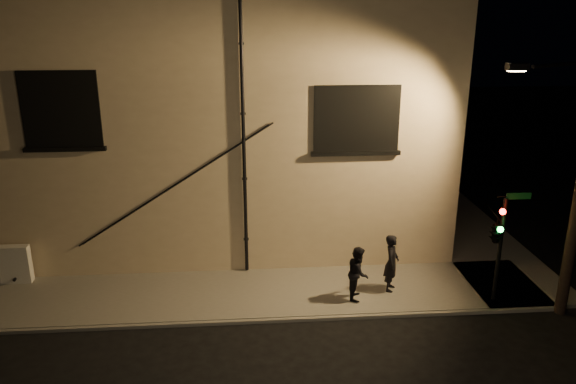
{
  "coord_description": "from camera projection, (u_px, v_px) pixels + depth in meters",
  "views": [
    {
      "loc": [
        -1.78,
        -13.46,
        8.21
      ],
      "look_at": [
        -0.56,
        1.8,
        3.12
      ],
      "focal_mm": 35.0,
      "sensor_mm": 36.0,
      "label": 1
    }
  ],
  "objects": [
    {
      "name": "building",
      "position": [
        213.0,
        106.0,
        22.35
      ],
      "size": [
        16.2,
        12.23,
        8.8
      ],
      "color": "beige",
      "rests_on": "ground"
    },
    {
      "name": "ground",
      "position": [
        314.0,
        319.0,
        15.46
      ],
      "size": [
        90.0,
        90.0,
        0.0
      ],
      "primitive_type": "plane",
      "color": "black"
    },
    {
      "name": "utility_cabinet",
      "position": [
        0.0,
        265.0,
        17.08
      ],
      "size": [
        1.82,
        0.31,
        1.2
      ],
      "primitive_type": "cube",
      "color": "silver",
      "rests_on": "sidewalk"
    },
    {
      "name": "sidewalk",
      "position": [
        333.0,
        250.0,
        19.68
      ],
      "size": [
        21.0,
        16.0,
        0.12
      ],
      "color": "slate",
      "rests_on": "ground"
    },
    {
      "name": "pedestrian_a",
      "position": [
        392.0,
        263.0,
        16.57
      ],
      "size": [
        0.63,
        0.75,
        1.76
      ],
      "primitive_type": "imported",
      "rotation": [
        0.0,
        0.0,
        1.18
      ],
      "color": "black",
      "rests_on": "sidewalk"
    },
    {
      "name": "pedestrian_b",
      "position": [
        358.0,
        273.0,
        16.13
      ],
      "size": [
        0.79,
        0.9,
        1.59
      ],
      "primitive_type": "imported",
      "rotation": [
        0.0,
        0.0,
        1.3
      ],
      "color": "black",
      "rests_on": "sidewalk"
    },
    {
      "name": "traffic_signal",
      "position": [
        497.0,
        231.0,
        15.49
      ],
      "size": [
        1.25,
        1.91,
        3.24
      ],
      "color": "black",
      "rests_on": "sidewalk"
    }
  ]
}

